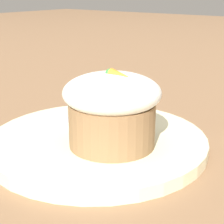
# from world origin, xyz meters

# --- Properties ---
(ground_plane) EXTENTS (4.00, 4.00, 0.00)m
(ground_plane) POSITION_xyz_m (0.00, 0.00, 0.00)
(ground_plane) COLOR #846042
(dessert_plate) EXTENTS (0.25, 0.25, 0.01)m
(dessert_plate) POSITION_xyz_m (0.00, 0.00, 0.01)
(dessert_plate) COLOR beige
(dessert_plate) RESTS_ON ground_plane
(carrot_cake) EXTENTS (0.10, 0.10, 0.08)m
(carrot_cake) POSITION_xyz_m (0.03, -0.01, 0.06)
(carrot_cake) COLOR olive
(carrot_cake) RESTS_ON dessert_plate
(spoon) EXTENTS (0.12, 0.06, 0.01)m
(spoon) POSITION_xyz_m (-0.02, -0.00, 0.02)
(spoon) COLOR #B7B7BC
(spoon) RESTS_ON dessert_plate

